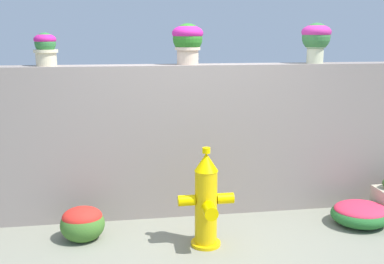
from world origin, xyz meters
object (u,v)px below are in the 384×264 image
potted_plant_3 (316,38)px  fire_hydrant (206,202)px  potted_plant_2 (187,40)px  potted_plant_1 (45,47)px  flower_bush_right (82,222)px  flower_bush_left (361,213)px

potted_plant_3 → fire_hydrant: 2.12m
potted_plant_2 → potted_plant_1: bearing=-179.6°
fire_hydrant → flower_bush_right: size_ratio=2.23×
potted_plant_1 → potted_plant_2: (1.40, 0.01, 0.07)m
potted_plant_2 → flower_bush_right: 2.08m
fire_hydrant → flower_bush_left: fire_hydrant is taller
potted_plant_3 → flower_bush_right: bearing=-168.3°
potted_plant_1 → flower_bush_right: 1.73m
potted_plant_3 → flower_bush_left: (0.33, -0.59, -1.75)m
potted_plant_2 → flower_bush_left: size_ratio=0.69×
potted_plant_2 → flower_bush_right: potted_plant_2 is taller
fire_hydrant → flower_bush_left: size_ratio=1.54×
potted_plant_3 → flower_bush_left: 1.88m
potted_plant_1 → fire_hydrant: potted_plant_1 is taller
potted_plant_1 → flower_bush_right: potted_plant_1 is taller
potted_plant_3 → fire_hydrant: (-1.32, -0.81, -1.45)m
potted_plant_3 → potted_plant_2: bearing=178.4°
potted_plant_2 → fire_hydrant: size_ratio=0.44×
potted_plant_1 → potted_plant_2: bearing=0.4°
potted_plant_2 → flower_bush_left: 2.51m
fire_hydrant → flower_bush_right: 1.20m
potted_plant_1 → flower_bush_left: potted_plant_1 is taller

